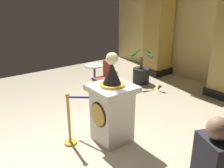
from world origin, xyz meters
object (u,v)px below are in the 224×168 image
pedestal_clock (112,108)px  cafe_table (95,74)px  stanchion_near (116,99)px  cafe_chair_red (104,76)px  stanchion_far (69,127)px  potted_palm_left (141,73)px

pedestal_clock → cafe_table: (-2.38, 1.18, -0.19)m
stanchion_near → cafe_chair_red: bearing=160.1°
stanchion_near → stanchion_far: (0.47, -1.44, -0.01)m
pedestal_clock → stanchion_far: size_ratio=1.69×
stanchion_near → cafe_chair_red: size_ratio=1.06×
potted_palm_left → cafe_table: (-0.37, -1.47, 0.15)m
potted_palm_left → cafe_table: potted_palm_left is taller
stanchion_near → pedestal_clock: bearing=-41.8°
cafe_table → stanchion_near: bearing=-15.6°
pedestal_clock → cafe_chair_red: size_ratio=1.76×
stanchion_near → cafe_table: size_ratio=1.38×
cafe_table → cafe_chair_red: (0.56, -0.08, 0.10)m
stanchion_far → cafe_table: (-2.01, 1.87, 0.13)m
pedestal_clock → stanchion_near: 1.17m
stanchion_far → cafe_table: 2.75m
pedestal_clock → stanchion_near: (-0.84, 0.75, -0.31)m
potted_palm_left → stanchion_near: bearing=-58.4°
pedestal_clock → stanchion_far: (-0.37, -0.69, -0.32)m
stanchion_far → potted_palm_left: (-1.64, 3.34, -0.02)m
stanchion_far → pedestal_clock: bearing=61.9°
stanchion_far → potted_palm_left: potted_palm_left is taller
stanchion_far → cafe_table: stanchion_far is taller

